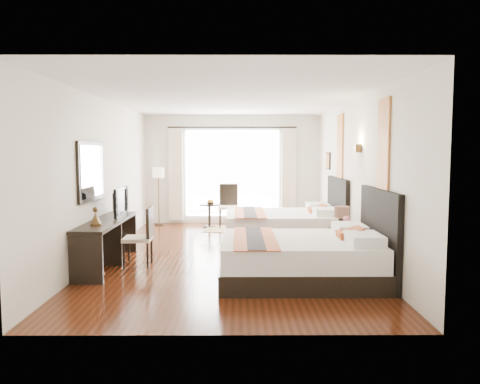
{
  "coord_description": "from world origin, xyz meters",
  "views": [
    {
      "loc": [
        0.15,
        -8.37,
        1.87
      ],
      "look_at": [
        0.19,
        0.33,
        1.11
      ],
      "focal_mm": 35.0,
      "sensor_mm": 36.0,
      "label": 1
    }
  ],
  "objects_px": {
    "bed_near": "(306,256)",
    "fruit_bowl": "(210,203)",
    "window_chair": "(229,214)",
    "console_desk": "(107,243)",
    "desk_chair": "(139,248)",
    "side_table": "(209,215)",
    "bed_far": "(286,225)",
    "floor_lamp": "(158,177)",
    "vase": "(346,228)",
    "nightstand": "(343,244)",
    "television": "(116,202)",
    "table_lamp": "(342,214)"
  },
  "relations": [
    {
      "from": "television",
      "to": "window_chair",
      "type": "distance_m",
      "value": 3.95
    },
    {
      "from": "nightstand",
      "to": "console_desk",
      "type": "distance_m",
      "value": 3.99
    },
    {
      "from": "bed_near",
      "to": "window_chair",
      "type": "bearing_deg",
      "value": 104.32
    },
    {
      "from": "floor_lamp",
      "to": "window_chair",
      "type": "relative_size",
      "value": 1.39
    },
    {
      "from": "side_table",
      "to": "television",
      "type": "bearing_deg",
      "value": -112.59
    },
    {
      "from": "vase",
      "to": "window_chair",
      "type": "bearing_deg",
      "value": 119.56
    },
    {
      "from": "bed_far",
      "to": "console_desk",
      "type": "relative_size",
      "value": 1.07
    },
    {
      "from": "nightstand",
      "to": "vase",
      "type": "xyz_separation_m",
      "value": [
        0.01,
        -0.17,
        0.31
      ]
    },
    {
      "from": "vase",
      "to": "fruit_bowl",
      "type": "relative_size",
      "value": 0.74
    },
    {
      "from": "window_chair",
      "to": "console_desk",
      "type": "bearing_deg",
      "value": -25.79
    },
    {
      "from": "television",
      "to": "bed_near",
      "type": "bearing_deg",
      "value": -114.21
    },
    {
      "from": "vase",
      "to": "fruit_bowl",
      "type": "height_order",
      "value": "vase"
    },
    {
      "from": "bed_near",
      "to": "fruit_bowl",
      "type": "xyz_separation_m",
      "value": [
        -1.67,
        4.75,
        0.26
      ]
    },
    {
      "from": "desk_chair",
      "to": "fruit_bowl",
      "type": "bearing_deg",
      "value": -104.3
    },
    {
      "from": "console_desk",
      "to": "floor_lamp",
      "type": "distance_m",
      "value": 4.31
    },
    {
      "from": "floor_lamp",
      "to": "window_chair",
      "type": "height_order",
      "value": "floor_lamp"
    },
    {
      "from": "desk_chair",
      "to": "window_chair",
      "type": "height_order",
      "value": "window_chair"
    },
    {
      "from": "nightstand",
      "to": "table_lamp",
      "type": "distance_m",
      "value": 0.53
    },
    {
      "from": "bed_near",
      "to": "console_desk",
      "type": "xyz_separation_m",
      "value": [
        -3.13,
        0.84,
        0.04
      ]
    },
    {
      "from": "bed_far",
      "to": "floor_lamp",
      "type": "bearing_deg",
      "value": 143.61
    },
    {
      "from": "bed_far",
      "to": "bed_near",
      "type": "bearing_deg",
      "value": -89.97
    },
    {
      "from": "table_lamp",
      "to": "desk_chair",
      "type": "relative_size",
      "value": 0.43
    },
    {
      "from": "nightstand",
      "to": "vase",
      "type": "distance_m",
      "value": 0.35
    },
    {
      "from": "television",
      "to": "desk_chair",
      "type": "relative_size",
      "value": 0.88
    },
    {
      "from": "bed_far",
      "to": "nightstand",
      "type": "height_order",
      "value": "bed_far"
    },
    {
      "from": "bed_near",
      "to": "console_desk",
      "type": "relative_size",
      "value": 1.07
    },
    {
      "from": "console_desk",
      "to": "vase",
      "type": "bearing_deg",
      "value": 4.28
    },
    {
      "from": "bed_near",
      "to": "console_desk",
      "type": "distance_m",
      "value": 3.24
    },
    {
      "from": "console_desk",
      "to": "fruit_bowl",
      "type": "distance_m",
      "value": 4.18
    },
    {
      "from": "vase",
      "to": "console_desk",
      "type": "bearing_deg",
      "value": -175.72
    },
    {
      "from": "console_desk",
      "to": "side_table",
      "type": "relative_size",
      "value": 3.84
    },
    {
      "from": "nightstand",
      "to": "television",
      "type": "height_order",
      "value": "television"
    },
    {
      "from": "nightstand",
      "to": "desk_chair",
      "type": "xyz_separation_m",
      "value": [
        -3.44,
        -0.46,
        0.03
      ]
    },
    {
      "from": "console_desk",
      "to": "floor_lamp",
      "type": "bearing_deg",
      "value": 88.19
    },
    {
      "from": "table_lamp",
      "to": "television",
      "type": "xyz_separation_m",
      "value": [
        -3.93,
        0.04,
        0.21
      ]
    },
    {
      "from": "window_chair",
      "to": "table_lamp",
      "type": "bearing_deg",
      "value": 30.65
    },
    {
      "from": "vase",
      "to": "fruit_bowl",
      "type": "xyz_separation_m",
      "value": [
        -2.52,
        3.61,
        0.02
      ]
    },
    {
      "from": "floor_lamp",
      "to": "window_chair",
      "type": "xyz_separation_m",
      "value": [
        1.77,
        -0.28,
        -0.91
      ]
    },
    {
      "from": "table_lamp",
      "to": "bed_near",
      "type": "bearing_deg",
      "value": -121.22
    },
    {
      "from": "floor_lamp",
      "to": "fruit_bowl",
      "type": "relative_size",
      "value": 7.31
    },
    {
      "from": "nightstand",
      "to": "table_lamp",
      "type": "relative_size",
      "value": 1.3
    },
    {
      "from": "television",
      "to": "side_table",
      "type": "bearing_deg",
      "value": -22.72
    },
    {
      "from": "side_table",
      "to": "fruit_bowl",
      "type": "height_order",
      "value": "fruit_bowl"
    },
    {
      "from": "bed_near",
      "to": "bed_far",
      "type": "height_order",
      "value": "bed_far"
    },
    {
      "from": "television",
      "to": "window_chair",
      "type": "height_order",
      "value": "television"
    },
    {
      "from": "console_desk",
      "to": "desk_chair",
      "type": "bearing_deg",
      "value": -0.07
    },
    {
      "from": "television",
      "to": "floor_lamp",
      "type": "relative_size",
      "value": 0.58
    },
    {
      "from": "bed_far",
      "to": "window_chair",
      "type": "height_order",
      "value": "bed_far"
    },
    {
      "from": "desk_chair",
      "to": "window_chair",
      "type": "relative_size",
      "value": 0.91
    },
    {
      "from": "bed_near",
      "to": "nightstand",
      "type": "relative_size",
      "value": 4.32
    }
  ]
}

